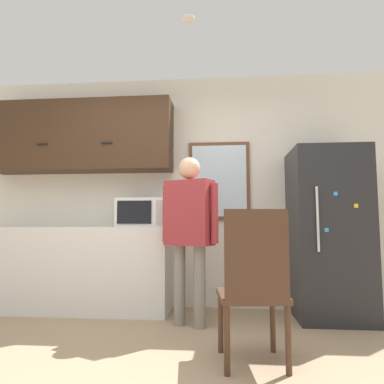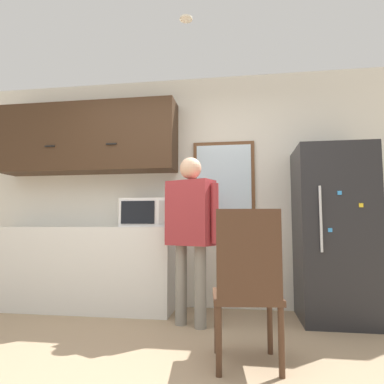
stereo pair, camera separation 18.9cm
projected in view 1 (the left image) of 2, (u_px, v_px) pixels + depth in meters
name	position (u px, v px, depth m)	size (l,w,h in m)	color
back_wall	(180.00, 190.00, 4.05)	(6.00, 0.06, 2.70)	silver
counter	(74.00, 268.00, 3.77)	(2.12, 0.55, 0.92)	silver
upper_cabinets	(82.00, 137.00, 4.00)	(2.12, 0.39, 0.81)	#3D2819
microwave	(143.00, 213.00, 3.78)	(0.52, 0.43, 0.31)	white
person	(189.00, 222.00, 3.26)	(0.55, 0.38, 1.59)	gray
refrigerator	(328.00, 233.00, 3.49)	(0.71, 0.72, 1.72)	#232326
chair	(254.00, 282.00, 2.30)	(0.50, 0.50, 1.04)	#472D1E
window	(219.00, 181.00, 3.98)	(0.71, 0.05, 0.91)	brown
ceiling_light	(189.00, 19.00, 2.89)	(0.11, 0.11, 0.01)	white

